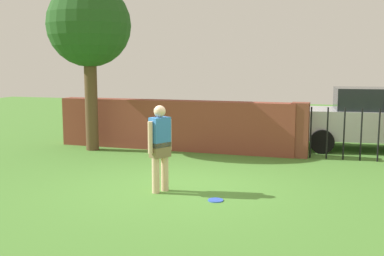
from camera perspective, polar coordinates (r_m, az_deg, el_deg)
The scene contains 7 objects.
ground_plane at distance 9.02m, azimuth -1.53°, elevation -7.30°, with size 40.00×40.00×0.00m, color #4C8433.
brick_wall at distance 12.80m, azimuth -2.41°, elevation 0.37°, with size 6.71×0.50×1.38m, color brown.
tree at distance 12.98m, azimuth -12.60°, elevation 12.10°, with size 2.26×2.26×4.54m.
person at distance 8.52m, azimuth -3.98°, elevation -2.03°, with size 0.36×0.49×1.62m.
fence_gate at distance 12.03m, azimuth 19.23°, elevation -0.50°, with size 2.98×0.44×1.40m.
car at distance 13.67m, azimuth 21.36°, elevation 1.05°, with size 4.34×2.23×1.72m.
frisbee_blue at distance 8.15m, azimuth 2.94°, elevation -8.89°, with size 0.27×0.27×0.02m, color blue.
Camera 1 is at (2.88, -8.21, 2.36)m, focal length 43.18 mm.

